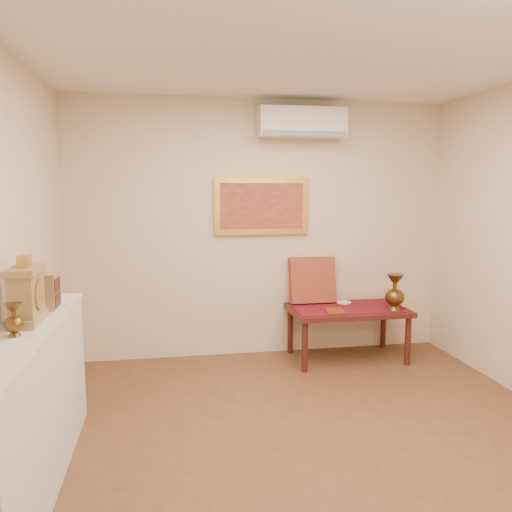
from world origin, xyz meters
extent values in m
plane|color=brown|center=(0.00, 0.00, 0.00)|extent=(4.50, 4.50, 0.00)
plane|color=white|center=(0.00, 0.00, 2.70)|extent=(4.50, 4.50, 0.00)
cube|color=beige|center=(0.00, 2.25, 1.35)|extent=(4.00, 0.02, 2.70)
cube|color=maroon|center=(0.85, 1.88, 0.55)|extent=(1.14, 0.59, 0.01)
cylinder|color=white|center=(0.88, 2.07, 0.56)|extent=(0.16, 0.16, 0.01)
cube|color=maroon|center=(0.66, 1.71, 0.56)|extent=(0.21, 0.27, 0.01)
cube|color=maroon|center=(0.54, 2.14, 0.81)|extent=(0.49, 0.20, 0.50)
cube|color=silver|center=(-1.82, 0.00, 0.47)|extent=(0.35, 2.00, 0.95)
cube|color=silver|center=(-1.82, 0.00, 0.96)|extent=(0.37, 2.02, 0.03)
cube|color=#9D8251|center=(-1.82, 0.16, 1.00)|extent=(0.16, 0.36, 0.05)
cube|color=#9D8251|center=(-1.82, 0.16, 1.16)|extent=(0.14, 0.30, 0.25)
cylinder|color=beige|center=(-1.75, 0.16, 1.16)|extent=(0.01, 0.17, 0.17)
cylinder|color=gold|center=(-1.74, 0.16, 1.16)|extent=(0.01, 0.19, 0.19)
cube|color=#9D8251|center=(-1.82, 0.16, 1.30)|extent=(0.17, 0.34, 0.04)
cube|color=gold|center=(-1.82, 0.16, 1.35)|extent=(0.06, 0.11, 0.07)
cube|color=#9D8251|center=(-1.80, 0.52, 1.09)|extent=(0.15, 0.20, 0.22)
cube|color=#451814|center=(-1.72, 0.52, 1.04)|extent=(0.01, 0.17, 0.09)
cube|color=#451814|center=(-1.72, 0.52, 1.14)|extent=(0.01, 0.17, 0.09)
cube|color=#9D8251|center=(-1.80, 0.52, 1.21)|extent=(0.16, 0.21, 0.02)
cube|color=#451814|center=(0.85, 1.88, 0.53)|extent=(1.20, 0.70, 0.05)
cylinder|color=#451814|center=(0.31, 1.59, 0.25)|extent=(0.06, 0.06, 0.50)
cylinder|color=#451814|center=(1.39, 1.59, 0.25)|extent=(0.06, 0.06, 0.50)
cylinder|color=#451814|center=(0.31, 2.17, 0.25)|extent=(0.06, 0.06, 0.50)
cylinder|color=#451814|center=(1.39, 2.17, 0.25)|extent=(0.06, 0.06, 0.50)
cube|color=gold|center=(0.00, 2.23, 1.60)|extent=(1.00, 0.05, 0.60)
cube|color=#AC573B|center=(0.00, 2.20, 1.60)|extent=(0.88, 0.01, 0.48)
cube|color=silver|center=(0.40, 2.12, 2.45)|extent=(0.90, 0.24, 0.30)
cube|color=gray|center=(0.40, 2.00, 2.33)|extent=(0.86, 0.02, 0.05)
camera|label=1|loc=(-0.98, -2.95, 1.78)|focal=35.00mm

